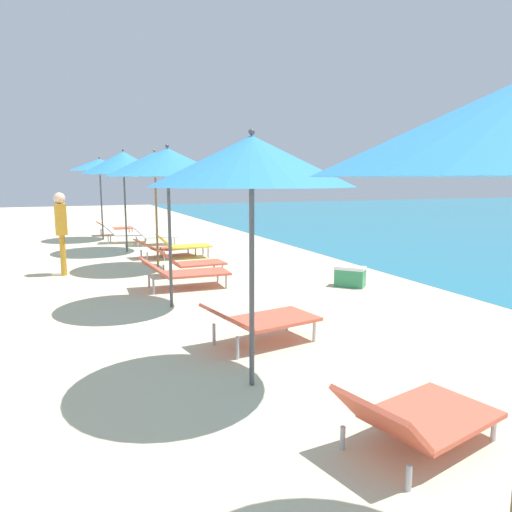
# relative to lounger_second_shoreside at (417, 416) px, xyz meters

# --- Properties ---
(lounger_second_shoreside) EXTENTS (1.38, 0.96, 0.53)m
(lounger_second_shoreside) POSITION_rel_lounger_second_shoreside_xyz_m (0.00, 0.00, 0.00)
(lounger_second_shoreside) COLOR #D8593F
(lounger_second_shoreside) RESTS_ON ground
(umbrella_third) EXTENTS (1.90, 1.90, 2.45)m
(umbrella_third) POSITION_rel_lounger_second_shoreside_xyz_m (-0.74, 1.49, 1.91)
(umbrella_third) COLOR #4C4C51
(umbrella_third) RESTS_ON ground
(lounger_third_shoreside) EXTENTS (1.48, 0.90, 0.54)m
(lounger_third_shoreside) POSITION_rel_lounger_second_shoreside_xyz_m (-0.21, 2.54, 0.07)
(lounger_third_shoreside) COLOR #D8593F
(lounger_third_shoreside) RESTS_ON ground
(umbrella_fourth) EXTENTS (1.84, 1.84, 2.52)m
(umbrella_fourth) POSITION_rel_lounger_second_shoreside_xyz_m (-0.86, 4.67, 2.00)
(umbrella_fourth) COLOR #4C4C51
(umbrella_fourth) RESTS_ON ground
(lounger_fourth_shoreside) EXTENTS (1.62, 0.74, 0.60)m
(lounger_fourth_shoreside) POSITION_rel_lounger_second_shoreside_xyz_m (-0.37, 5.86, 0.07)
(lounger_fourth_shoreside) COLOR #D8593F
(lounger_fourth_shoreside) RESTS_ON ground
(umbrella_fifth) EXTENTS (2.01, 2.01, 2.64)m
(umbrella_fifth) POSITION_rel_lounger_second_shoreside_xyz_m (-0.45, 8.01, 2.09)
(umbrella_fifth) COLOR olive
(umbrella_fifth) RESTS_ON ground
(lounger_fifth_shoreside) EXTENTS (1.35, 0.62, 0.63)m
(lounger_fifth_shoreside) POSITION_rel_lounger_second_shoreside_xyz_m (0.40, 9.22, 0.09)
(lounger_fifth_shoreside) COLOR yellow
(lounger_fifth_shoreside) RESTS_ON ground
(lounger_fifth_inland) EXTENTS (1.40, 0.69, 0.55)m
(lounger_fifth_inland) POSITION_rel_lounger_second_shoreside_xyz_m (0.07, 7.09, 0.02)
(lounger_fifth_inland) COLOR #D8593F
(lounger_fifth_inland) RESTS_ON ground
(umbrella_sixth) EXTENTS (2.22, 2.22, 2.80)m
(umbrella_sixth) POSITION_rel_lounger_second_shoreside_xyz_m (-0.78, 10.90, 2.18)
(umbrella_sixth) COLOR #4C4C51
(umbrella_sixth) RESTS_ON ground
(lounger_sixth_shoreside) EXTENTS (1.34, 0.78, 0.59)m
(lounger_sixth_shoreside) POSITION_rel_lounger_second_shoreside_xyz_m (0.16, 11.98, 0.06)
(lounger_sixth_shoreside) COLOR white
(lounger_sixth_shoreside) RESTS_ON ground
(lounger_sixth_inland) EXTENTS (1.68, 0.84, 0.50)m
(lounger_sixth_inland) POSITION_rel_lounger_second_shoreside_xyz_m (0.07, 9.64, 0.00)
(lounger_sixth_inland) COLOR #D8593F
(lounger_sixth_inland) RESTS_ON ground
(umbrella_farthest) EXTENTS (1.97, 1.97, 2.71)m
(umbrella_farthest) POSITION_rel_lounger_second_shoreside_xyz_m (-1.18, 13.92, 2.21)
(umbrella_farthest) COLOR #4C4C51
(umbrella_farthest) RESTS_ON ground
(lounger_farthest_shoreside) EXTENTS (1.30, 0.73, 0.50)m
(lounger_farthest_shoreside) POSITION_rel_lounger_second_shoreside_xyz_m (-0.67, 15.14, 0.03)
(lounger_farthest_shoreside) COLOR #D8593F
(lounger_farthest_shoreside) RESTS_ON ground
(lounger_farthest_inland) EXTENTS (1.45, 0.93, 0.60)m
(lounger_farthest_inland) POSITION_rel_lounger_second_shoreside_xyz_m (-0.56, 12.82, 0.06)
(lounger_farthest_inland) COLOR white
(lounger_farthest_inland) RESTS_ON ground
(person_walking_near) EXTENTS (0.24, 0.37, 1.73)m
(person_walking_near) POSITION_rel_lounger_second_shoreside_xyz_m (-2.42, 8.07, 0.81)
(person_walking_near) COLOR orange
(person_walking_near) RESTS_ON ground
(cooler_box) EXTENTS (0.60, 0.61, 0.38)m
(cooler_box) POSITION_rel_lounger_second_shoreside_xyz_m (2.56, 4.84, -0.05)
(cooler_box) COLOR #338C59
(cooler_box) RESTS_ON ground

